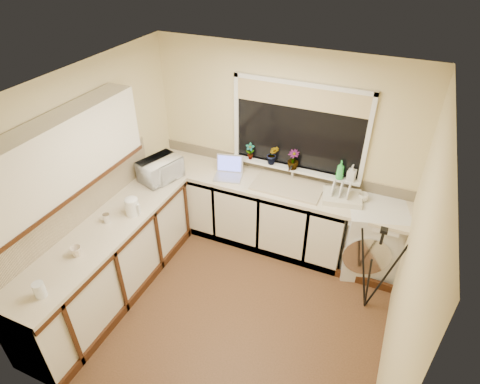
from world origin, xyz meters
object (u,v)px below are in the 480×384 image
object	(u,v)px
dish_rack	(342,197)
plant_b	(273,155)
laptop	(229,171)
tripod	(374,270)
soap_bottle_clear	(352,173)
plant_c	(293,160)
kettle	(132,207)
cup_left	(76,251)
steel_jar	(107,218)
plant_a	(250,151)
washing_machine	(371,237)
glass_jug	(40,290)
microwave	(160,169)
cup_back	(363,197)
soap_bottle_green	(340,170)

from	to	relation	value
dish_rack	plant_b	bearing A→B (deg)	155.66
laptop	dish_rack	distance (m)	1.39
tripod	laptop	bearing A→B (deg)	143.21
soap_bottle_clear	plant_c	bearing A→B (deg)	-178.61
kettle	cup_left	xyz separation A→B (m)	(-0.10, -0.74, -0.05)
steel_jar	kettle	bearing A→B (deg)	51.96
plant_b	plant_a	bearing A→B (deg)	178.71
plant_b	soap_bottle_clear	size ratio (longest dim) A/B	1.29
kettle	plant_a	size ratio (longest dim) A/B	0.89
washing_machine	dish_rack	size ratio (longest dim) A/B	2.09
kettle	cup_left	world-z (taller)	kettle
plant_c	glass_jug	bearing A→B (deg)	-117.95
microwave	plant_b	distance (m)	1.37
laptop	tripod	distance (m)	2.03
laptop	cup_back	bearing A→B (deg)	-9.71
laptop	glass_jug	bearing A→B (deg)	-118.92
cup_back	steel_jar	bearing A→B (deg)	-148.62
laptop	steel_jar	distance (m)	1.56
dish_rack	plant_a	world-z (taller)	plant_a
soap_bottle_green	cup_back	world-z (taller)	soap_bottle_green
soap_bottle_clear	cup_left	bearing A→B (deg)	-135.38
dish_rack	plant_a	xyz separation A→B (m)	(-1.21, 0.21, 0.22)
tripod	cup_left	distance (m)	2.96
steel_jar	plant_b	xyz separation A→B (m)	(1.27, 1.59, 0.23)
soap_bottle_green	soap_bottle_clear	distance (m)	0.13
steel_jar	soap_bottle_green	bearing A→B (deg)	37.08
glass_jug	kettle	bearing A→B (deg)	88.49
steel_jar	cup_back	xyz separation A→B (m)	(2.40, 1.46, -0.00)
dish_rack	cup_left	world-z (taller)	cup_left
laptop	microwave	world-z (taller)	microwave
glass_jug	microwave	xyz separation A→B (m)	(-0.08, 1.98, 0.06)
kettle	soap_bottle_green	world-z (taller)	soap_bottle_green
plant_a	laptop	bearing A→B (deg)	-126.80
dish_rack	soap_bottle_clear	distance (m)	0.31
steel_jar	soap_bottle_clear	bearing A→B (deg)	35.79
soap_bottle_green	cup_back	bearing A→B (deg)	-20.27
cup_back	laptop	bearing A→B (deg)	-176.01
kettle	tripod	bearing A→B (deg)	12.62
soap_bottle_clear	cup_left	world-z (taller)	soap_bottle_clear
washing_machine	plant_a	distance (m)	1.78
washing_machine	cup_back	xyz separation A→B (m)	(-0.19, 0.04, 0.49)
dish_rack	plant_a	distance (m)	1.25
washing_machine	glass_jug	xyz separation A→B (m)	(-2.45, -2.45, 0.52)
laptop	cup_back	xyz separation A→B (m)	(1.61, 0.11, -0.02)
tripod	plant_a	xyz separation A→B (m)	(-1.72, 0.81, 0.61)
plant_c	cup_left	size ratio (longest dim) A/B	2.26
dish_rack	plant_c	distance (m)	0.72
dish_rack	cup_back	size ratio (longest dim) A/B	3.76
kettle	cup_back	world-z (taller)	kettle
tripod	cup_back	xyz separation A→B (m)	(-0.29, 0.68, 0.40)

